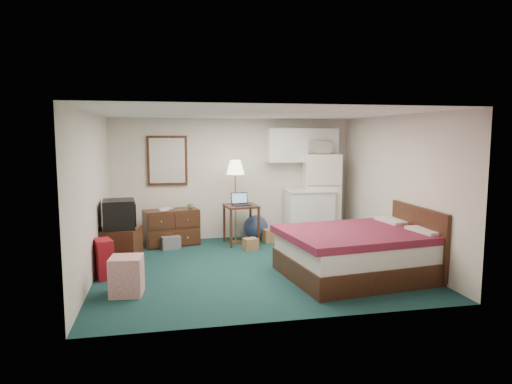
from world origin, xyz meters
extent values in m
cube|color=black|center=(0.00, 0.00, 0.00)|extent=(5.00, 4.50, 0.01)
cube|color=silver|center=(0.00, 0.00, 2.50)|extent=(5.00, 4.50, 0.01)
cube|color=silver|center=(0.00, 2.25, 1.25)|extent=(5.00, 0.01, 2.50)
cube|color=silver|center=(0.00, -2.25, 1.25)|extent=(5.00, 0.01, 2.50)
cube|color=silver|center=(-2.50, 0.00, 1.25)|extent=(0.01, 4.50, 2.50)
cube|color=silver|center=(2.50, 0.00, 1.25)|extent=(0.01, 4.50, 2.50)
sphere|color=navy|center=(0.42, 1.96, 0.26)|extent=(0.62, 0.62, 0.51)
imported|color=silver|center=(1.76, 1.84, 1.94)|extent=(0.55, 0.39, 0.33)
imported|color=brown|center=(-1.53, 1.73, 0.83)|extent=(0.18, 0.04, 0.24)
imported|color=brown|center=(-1.45, 1.85, 0.83)|extent=(0.16, 0.10, 0.23)
imported|color=#47853F|center=(-0.92, 1.80, 0.77)|extent=(0.15, 0.14, 0.12)
camera|label=1|loc=(-1.45, -7.17, 2.15)|focal=32.00mm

